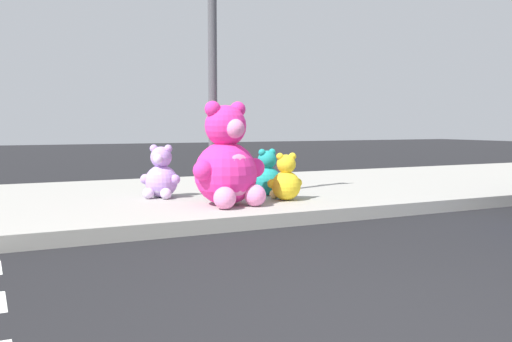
{
  "coord_description": "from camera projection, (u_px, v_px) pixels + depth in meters",
  "views": [
    {
      "loc": [
        -1.57,
        -2.04,
        1.07
      ],
      "look_at": [
        1.2,
        3.6,
        0.55
      ],
      "focal_mm": 39.12,
      "sensor_mm": 36.0,
      "label": 1
    }
  ],
  "objects": [
    {
      "name": "plush_pink_large",
      "position": [
        227.0,
        164.0,
        6.38
      ],
      "size": [
        0.91,
        0.83,
        1.19
      ],
      "color": "#F22D93",
      "rests_on": "sidewalk"
    },
    {
      "name": "plush_lavender",
      "position": [
        161.0,
        176.0,
        7.06
      ],
      "size": [
        0.47,
        0.49,
        0.67
      ],
      "color": "#B28CD8",
      "rests_on": "sidewalk"
    },
    {
      "name": "plush_red",
      "position": [
        247.0,
        177.0,
        7.76
      ],
      "size": [
        0.33,
        0.34,
        0.48
      ],
      "color": "red",
      "rests_on": "sidewalk"
    },
    {
      "name": "sign_pole",
      "position": [
        213.0,
        61.0,
        6.83
      ],
      "size": [
        0.56,
        0.11,
        3.2
      ],
      "color": "#4C4C51",
      "rests_on": "sidewalk"
    },
    {
      "name": "sidewalk",
      "position": [
        119.0,
        202.0,
        7.25
      ],
      "size": [
        28.0,
        4.4,
        0.15
      ],
      "primitive_type": "cube",
      "color": "#9E9B93",
      "rests_on": "ground_plane"
    },
    {
      "name": "plush_teal",
      "position": [
        266.0,
        177.0,
        7.32
      ],
      "size": [
        0.46,
        0.43,
        0.61
      ],
      "color": "teal",
      "rests_on": "sidewalk"
    },
    {
      "name": "plush_yellow",
      "position": [
        286.0,
        181.0,
        6.82
      ],
      "size": [
        0.45,
        0.4,
        0.58
      ],
      "color": "yellow",
      "rests_on": "sidewalk"
    }
  ]
}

